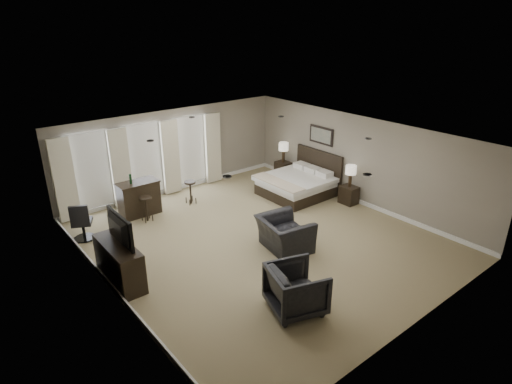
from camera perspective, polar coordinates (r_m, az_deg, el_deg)
room at (r=10.27m, az=0.54°, el=0.10°), size 7.60×8.60×2.64m
window_bay at (r=13.11m, az=-14.47°, el=3.96°), size 5.25×0.20×2.30m
bed at (r=13.15m, az=5.05°, el=2.04°), size 1.99×1.90×1.27m
nightstand_near at (r=13.01m, az=12.26°, el=-0.38°), size 0.40×0.49×0.54m
nightstand_far at (r=14.84m, az=3.62°, el=3.01°), size 0.41×0.50×0.55m
lamp_near at (r=12.80m, az=12.48°, el=2.07°), size 0.32×0.32×0.65m
lamp_far at (r=14.65m, az=3.68°, el=5.29°), size 0.33×0.33×0.68m
wall_art at (r=13.59m, az=8.65°, el=7.48°), size 0.04×0.96×0.56m
dresser at (r=9.44m, az=-17.75°, el=-9.02°), size 0.49×1.53×0.89m
tv at (r=9.19m, az=-18.13°, el=-6.25°), size 0.66×1.14×0.15m
armchair_near at (r=10.20m, az=3.84°, el=-4.90°), size 0.99×1.33×1.06m
armchair_far at (r=8.23m, az=5.41°, el=-12.52°), size 1.17×1.21×1.01m
bar_counter at (r=12.37m, az=-15.33°, el=-0.80°), size 1.12×0.58×0.98m
bar_stool_left at (r=11.97m, az=-14.40°, el=-2.21°), size 0.39×0.39×0.70m
bar_stool_right at (r=12.82m, az=-8.72°, el=-0.06°), size 0.44×0.44×0.71m
desk_chair at (r=11.45m, az=-22.19°, el=-3.59°), size 0.69×0.69×1.00m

